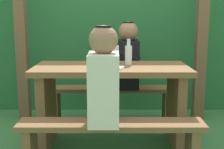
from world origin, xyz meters
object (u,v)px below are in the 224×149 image
at_px(bottle_left, 129,54).
at_px(person_black_coat, 129,58).
at_px(picnic_table, 112,92).
at_px(cell_phone, 120,68).
at_px(bench_far, 112,98).
at_px(drinking_glass, 104,59).
at_px(bottle_right, 116,55).
at_px(bottle_center, 107,57).
at_px(person_white_shirt, 104,79).
at_px(bench_near, 112,137).

bearing_deg(bottle_left, person_black_coat, 87.41).
height_order(picnic_table, cell_phone, cell_phone).
distance_m(bench_far, person_black_coat, 0.49).
distance_m(drinking_glass, bottle_right, 0.15).
distance_m(bottle_right, cell_phone, 0.20).
distance_m(bottle_right, bottle_center, 0.11).
height_order(picnic_table, person_black_coat, person_black_coat).
relative_size(drinking_glass, bottle_right, 0.40).
height_order(picnic_table, bottle_center, bottle_center).
xyz_separation_m(picnic_table, person_black_coat, (0.18, 0.57, 0.25)).
xyz_separation_m(person_white_shirt, cell_phone, (0.12, 0.43, 0.01)).
bearing_deg(person_black_coat, picnic_table, -107.76).
bearing_deg(bottle_right, bottle_center, -139.93).
xyz_separation_m(bench_far, person_black_coat, (0.18, -0.00, 0.45)).
distance_m(picnic_table, bottle_center, 0.34).
distance_m(bench_near, person_white_shirt, 0.46).
bearing_deg(cell_phone, person_black_coat, 96.90).
distance_m(bench_near, bottle_left, 0.87).
relative_size(person_white_shirt, person_black_coat, 1.00).
height_order(bench_near, person_white_shirt, person_white_shirt).
xyz_separation_m(picnic_table, cell_phone, (0.07, -0.14, 0.25)).
bearing_deg(person_white_shirt, picnic_table, 84.58).
xyz_separation_m(drinking_glass, bottle_left, (0.24, -0.04, 0.05)).
distance_m(person_black_coat, bottle_right, 0.56).
distance_m(person_white_shirt, bottle_center, 0.54).
relative_size(person_black_coat, bottle_right, 3.01).
bearing_deg(bench_near, person_black_coat, 80.93).
distance_m(drinking_glass, bottle_left, 0.24).
distance_m(person_black_coat, drinking_glass, 0.53).
xyz_separation_m(bottle_left, bottle_right, (-0.12, -0.04, 0.00)).
height_order(bottle_center, cell_phone, bottle_center).
xyz_separation_m(drinking_glass, bottle_center, (0.03, -0.15, 0.04)).
relative_size(bottle_center, cell_phone, 1.47).
bearing_deg(bench_near, cell_phone, 81.04).
bearing_deg(bottle_right, person_black_coat, 74.73).
relative_size(bench_near, bottle_left, 5.83).
relative_size(bench_far, person_black_coat, 1.95).
xyz_separation_m(drinking_glass, cell_phone, (0.15, -0.25, -0.04)).
bearing_deg(person_white_shirt, bottle_right, 81.49).
distance_m(person_black_coat, bottle_center, 0.65).
bearing_deg(bottle_center, cell_phone, -41.01).
bearing_deg(picnic_table, person_white_shirt, -95.42).
xyz_separation_m(person_white_shirt, person_black_coat, (0.24, 1.14, 0.00)).
height_order(picnic_table, bench_near, picnic_table).
distance_m(bench_near, drinking_glass, 0.85).
height_order(person_black_coat, bottle_right, person_black_coat).
height_order(person_white_shirt, bottle_left, person_white_shirt).
bearing_deg(bottle_left, cell_phone, -113.32).
distance_m(bottle_center, cell_phone, 0.17).
bearing_deg(cell_phone, drinking_glass, 136.30).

